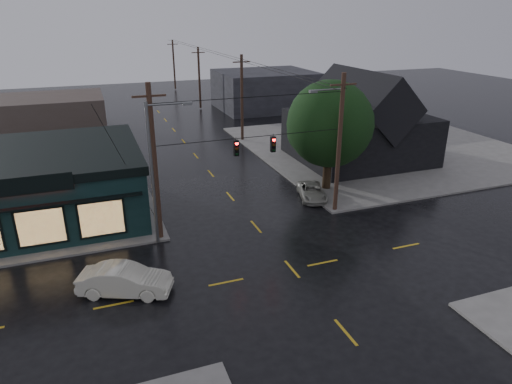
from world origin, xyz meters
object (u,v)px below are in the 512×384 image
object	(u,v)px
utility_pole_ne	(335,211)
sedan_cream	(125,280)
utility_pole_nw	(161,239)
corner_tree	(330,124)
suv_silver	(312,192)

from	to	relation	value
utility_pole_ne	sedan_cream	world-z (taller)	utility_pole_ne
utility_pole_nw	utility_pole_ne	bearing A→B (deg)	0.00
corner_tree	suv_silver	xyz separation A→B (m)	(-2.06, -1.38, -5.01)
utility_pole_ne	sedan_cream	size ratio (longest dim) A/B	2.10
sedan_cream	suv_silver	distance (m)	17.48
corner_tree	utility_pole_nw	bearing A→B (deg)	-163.87
utility_pole_ne	utility_pole_nw	bearing A→B (deg)	180.00
corner_tree	utility_pole_nw	world-z (taller)	corner_tree
corner_tree	utility_pole_ne	bearing A→B (deg)	-110.30
corner_tree	sedan_cream	distance (m)	20.51
corner_tree	utility_pole_ne	xyz separation A→B (m)	(-1.56, -4.21, -5.58)
sedan_cream	utility_pole_ne	bearing A→B (deg)	-47.12
sedan_cream	utility_pole_nw	bearing A→B (deg)	-3.04
utility_pole_ne	corner_tree	bearing A→B (deg)	69.70
corner_tree	suv_silver	size ratio (longest dim) A/B	2.16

